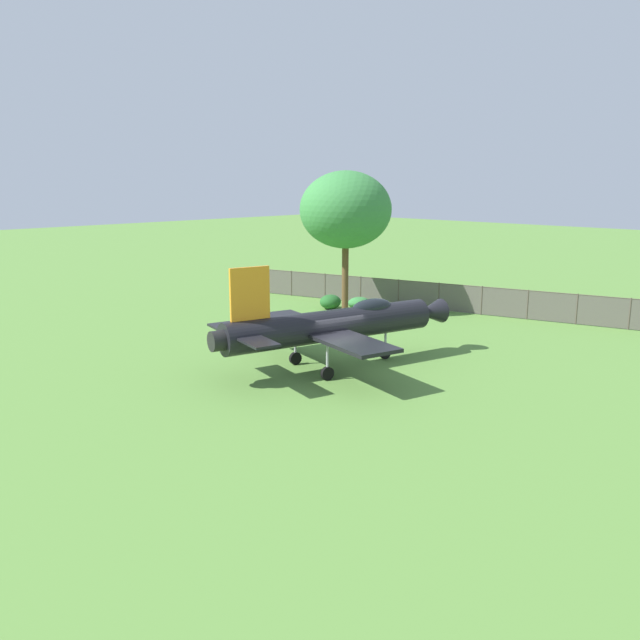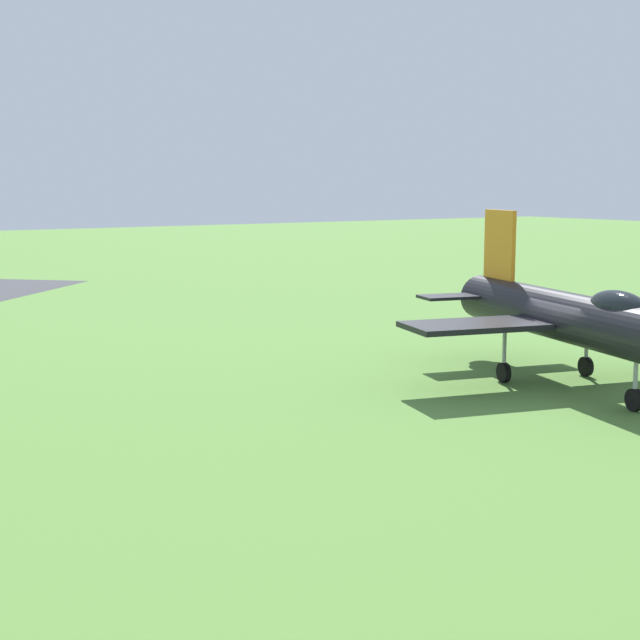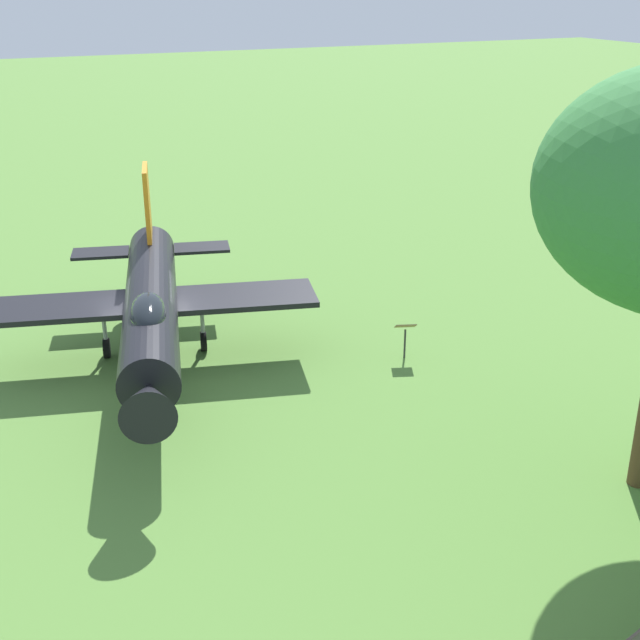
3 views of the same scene
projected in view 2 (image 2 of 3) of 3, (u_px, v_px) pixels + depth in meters
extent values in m
plane|color=#568438|center=(565.00, 386.00, 27.18)|extent=(200.00, 200.00, 0.00)
cylinder|color=black|center=(567.00, 317.00, 26.88)|extent=(10.60, 4.00, 1.45)
cylinder|color=black|center=(476.00, 296.00, 32.07)|extent=(0.80, 0.99, 0.87)
ellipsoid|color=black|center=(618.00, 306.00, 24.62)|extent=(2.35, 1.41, 0.84)
cube|color=orange|center=(500.00, 245.00, 30.38)|extent=(1.78, 0.58, 2.25)
cube|color=black|center=(634.00, 317.00, 28.27)|extent=(2.99, 4.37, 0.16)
cube|color=black|center=(475.00, 325.00, 26.54)|extent=(2.99, 4.37, 0.16)
cube|color=black|center=(534.00, 293.00, 31.54)|extent=(1.51, 2.02, 0.10)
cube|color=black|center=(448.00, 297.00, 30.50)|extent=(1.51, 2.02, 0.10)
cylinder|color=#A5A8AD|center=(636.00, 370.00, 24.05)|extent=(0.12, 0.12, 1.59)
cylinder|color=black|center=(634.00, 400.00, 24.17)|extent=(0.63, 0.32, 0.60)
cylinder|color=#A5A8AD|center=(587.00, 341.00, 28.46)|extent=(0.12, 0.12, 1.59)
cylinder|color=black|center=(586.00, 366.00, 28.58)|extent=(0.63, 0.32, 0.60)
cylinder|color=#A5A8AD|center=(504.00, 346.00, 27.56)|extent=(0.12, 0.12, 1.59)
cylinder|color=black|center=(504.00, 372.00, 27.68)|extent=(0.63, 0.32, 0.60)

